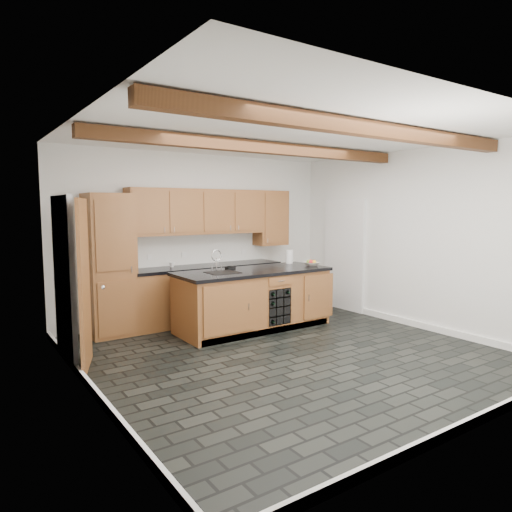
# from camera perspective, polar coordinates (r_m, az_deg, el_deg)

# --- Properties ---
(ground) EXTENTS (5.00, 5.00, 0.00)m
(ground) POSITION_cam_1_polar(r_m,az_deg,el_deg) (6.10, 4.24, -12.01)
(ground) COLOR black
(ground) RESTS_ON ground
(room_shell) EXTENTS (5.01, 5.00, 5.00)m
(room_shell) POSITION_cam_1_polar(r_m,az_deg,el_deg) (6.19, 0.67, 2.67)
(room_shell) COLOR white
(room_shell) RESTS_ON ground
(back_cabinetry) EXTENTS (3.65, 0.62, 2.20)m
(back_cabinetry) POSITION_cam_1_polar(r_m,az_deg,el_deg) (7.56, -8.58, -0.93)
(back_cabinetry) COLOR #9F6133
(back_cabinetry) RESTS_ON ground
(island) EXTENTS (2.48, 0.96, 0.93)m
(island) POSITION_cam_1_polar(r_m,az_deg,el_deg) (7.16, -0.23, -5.43)
(island) COLOR #9F6133
(island) RESTS_ON ground
(faucet) EXTENTS (0.45, 0.40, 0.34)m
(faucet) POSITION_cam_1_polar(r_m,az_deg,el_deg) (6.83, -4.34, -1.76)
(faucet) COLOR black
(faucet) RESTS_ON island
(kitchen_scale) EXTENTS (0.17, 0.11, 0.05)m
(kitchen_scale) POSITION_cam_1_polar(r_m,az_deg,el_deg) (7.19, -3.23, -1.45)
(kitchen_scale) COLOR black
(kitchen_scale) RESTS_ON island
(fruit_bowl) EXTENTS (0.30, 0.30, 0.06)m
(fruit_bowl) POSITION_cam_1_polar(r_m,az_deg,el_deg) (7.64, 6.95, -0.98)
(fruit_bowl) COLOR beige
(fruit_bowl) RESTS_ON island
(fruit_cluster) EXTENTS (0.16, 0.17, 0.07)m
(fruit_cluster) POSITION_cam_1_polar(r_m,az_deg,el_deg) (7.64, 6.95, -0.74)
(fruit_cluster) COLOR #A91625
(fruit_cluster) RESTS_ON fruit_bowl
(paper_towel) EXTENTS (0.12, 0.12, 0.23)m
(paper_towel) POSITION_cam_1_polar(r_m,az_deg,el_deg) (7.91, 4.17, -0.08)
(paper_towel) COLOR white
(paper_towel) RESTS_ON island
(mug) EXTENTS (0.11, 0.11, 0.08)m
(mug) POSITION_cam_1_polar(r_m,az_deg,el_deg) (7.52, -10.47, -1.07)
(mug) COLOR white
(mug) RESTS_ON back_cabinetry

